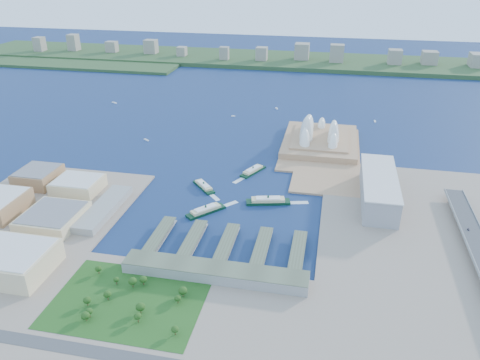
% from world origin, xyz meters
% --- Properties ---
extents(ground, '(3000.00, 3000.00, 0.00)m').
position_xyz_m(ground, '(0.00, 0.00, 0.00)').
color(ground, '#0E1C43').
rests_on(ground, ground).
extents(west_land, '(220.00, 390.00, 3.00)m').
position_xyz_m(west_land, '(-250.00, -105.00, 1.50)').
color(west_land, gray).
rests_on(west_land, ground).
extents(south_land, '(720.00, 180.00, 3.00)m').
position_xyz_m(south_land, '(0.00, -210.00, 1.50)').
color(south_land, gray).
rests_on(south_land, ground).
extents(east_land, '(240.00, 500.00, 3.00)m').
position_xyz_m(east_land, '(240.00, -50.00, 1.50)').
color(east_land, gray).
rests_on(east_land, ground).
extents(peninsula, '(135.00, 220.00, 3.00)m').
position_xyz_m(peninsula, '(107.50, 260.00, 1.50)').
color(peninsula, tan).
rests_on(peninsula, ground).
extents(far_shore, '(2200.00, 260.00, 12.00)m').
position_xyz_m(far_shore, '(0.00, 980.00, 6.00)').
color(far_shore, '#2D4926').
rests_on(far_shore, ground).
extents(opera_house, '(134.00, 180.00, 58.00)m').
position_xyz_m(opera_house, '(105.00, 280.00, 32.00)').
color(opera_house, white).
rests_on(opera_house, peninsula).
extents(toaster_building, '(45.00, 155.00, 35.00)m').
position_xyz_m(toaster_building, '(195.00, 80.00, 20.50)').
color(toaster_building, gray).
rests_on(toaster_building, east_land).
extents(west_buildings, '(200.00, 280.00, 27.00)m').
position_xyz_m(west_buildings, '(-250.00, -70.00, 16.50)').
color(west_buildings, '#966F4B').
rests_on(west_buildings, west_land).
extents(ferry_wharves, '(184.00, 90.00, 9.30)m').
position_xyz_m(ferry_wharves, '(14.00, -75.00, 4.65)').
color(ferry_wharves, '#4B543F').
rests_on(ferry_wharves, ground).
extents(terminal_building, '(200.00, 28.00, 12.00)m').
position_xyz_m(terminal_building, '(15.00, -135.00, 9.00)').
color(terminal_building, gray).
rests_on(terminal_building, south_land).
extents(park, '(150.00, 110.00, 16.00)m').
position_xyz_m(park, '(-60.00, -190.00, 11.00)').
color(park, '#194714').
rests_on(park, south_land).
extents(far_skyline, '(1900.00, 140.00, 55.00)m').
position_xyz_m(far_skyline, '(0.00, 960.00, 39.50)').
color(far_skyline, gray).
rests_on(far_skyline, far_shore).
extents(ferry_a, '(42.90, 45.83, 9.47)m').
position_xyz_m(ferry_a, '(-55.37, 71.34, 4.74)').
color(ferry_a, black).
rests_on(ferry_a, ground).
extents(ferry_b, '(35.35, 53.38, 9.99)m').
position_xyz_m(ferry_b, '(6.82, 139.74, 5.00)').
color(ferry_b, black).
rests_on(ferry_b, ground).
extents(ferry_c, '(48.15, 51.60, 10.65)m').
position_xyz_m(ferry_c, '(-32.69, 0.84, 5.32)').
color(ferry_c, black).
rests_on(ferry_c, ground).
extents(ferry_d, '(63.27, 29.66, 11.59)m').
position_xyz_m(ferry_d, '(45.51, 43.97, 5.80)').
color(ferry_d, black).
rests_on(ferry_d, ground).
extents(boat_a, '(12.17, 9.96, 2.45)m').
position_xyz_m(boat_a, '(-213.32, 238.29, 1.22)').
color(boat_a, white).
rests_on(boat_a, ground).
extents(boat_b, '(8.91, 4.19, 2.31)m').
position_xyz_m(boat_b, '(-85.05, 408.59, 1.16)').
color(boat_b, white).
rests_on(boat_b, ground).
extents(boat_c, '(3.64, 11.64, 2.60)m').
position_xyz_m(boat_c, '(210.13, 434.55, 1.30)').
color(boat_c, white).
rests_on(boat_c, ground).
extents(boat_d, '(14.66, 9.22, 2.48)m').
position_xyz_m(boat_d, '(-377.62, 449.35, 1.24)').
color(boat_d, white).
rests_on(boat_d, ground).
extents(boat_e, '(7.49, 11.70, 2.74)m').
position_xyz_m(boat_e, '(-1.25, 481.37, 1.37)').
color(boat_e, white).
rests_on(boat_e, ground).
extents(car_c, '(1.91, 4.71, 1.37)m').
position_xyz_m(car_c, '(296.00, -0.38, 15.53)').
color(car_c, slate).
rests_on(car_c, expressway).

